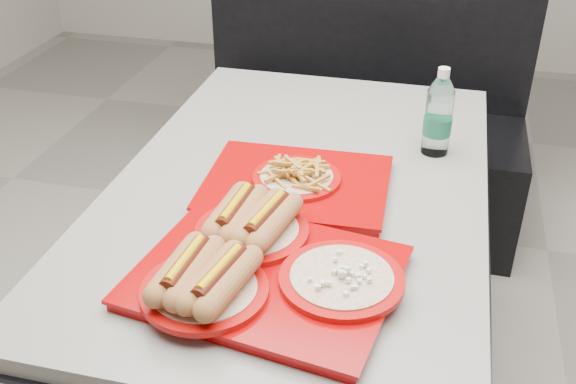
% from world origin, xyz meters
% --- Properties ---
extents(diner_table, '(0.92, 1.42, 0.75)m').
position_xyz_m(diner_table, '(0.00, 0.00, 0.58)').
color(diner_table, black).
rests_on(diner_table, ground).
extents(booth_bench, '(1.30, 0.57, 1.35)m').
position_xyz_m(booth_bench, '(0.00, 1.09, 0.40)').
color(booth_bench, black).
rests_on(booth_bench, ground).
extents(tray_near, '(0.54, 0.47, 0.11)m').
position_xyz_m(tray_near, '(0.01, -0.39, 0.79)').
color(tray_near, '#990405').
rests_on(tray_near, diner_table).
extents(tray_far, '(0.45, 0.36, 0.09)m').
position_xyz_m(tray_far, '(0.00, -0.03, 0.78)').
color(tray_far, '#990405').
rests_on(tray_far, diner_table).
extents(water_bottle, '(0.07, 0.07, 0.24)m').
position_xyz_m(water_bottle, '(0.31, 0.24, 0.85)').
color(water_bottle, silver).
rests_on(water_bottle, diner_table).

